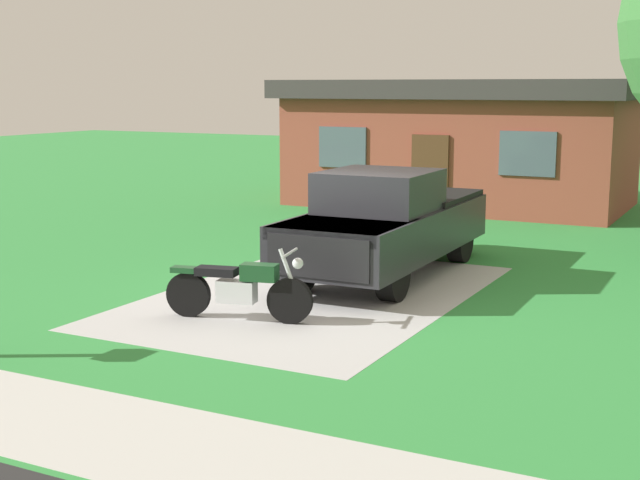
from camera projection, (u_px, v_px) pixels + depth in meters
ground_plane at (314, 295)px, 14.28m from camera, size 80.00×80.00×0.00m
driveway_pad at (314, 295)px, 14.28m from camera, size 4.59×7.11×0.01m
sidewalk_strip at (42, 417)px, 9.03m from camera, size 36.00×1.80×0.01m
motorcycle at (239, 288)px, 12.69m from camera, size 2.18×0.83×1.09m
pickup_truck at (388, 222)px, 15.72m from camera, size 2.11×5.66×1.90m
neighbor_house at (462, 141)px, 24.94m from camera, size 9.60×5.60×3.50m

